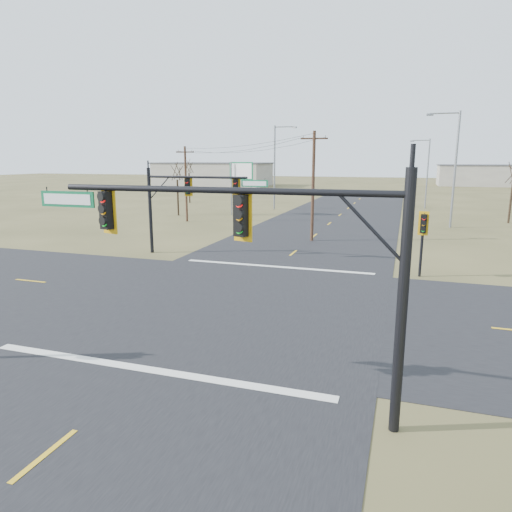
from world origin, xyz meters
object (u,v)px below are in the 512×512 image
at_px(streetlight_c, 276,163).
at_px(bare_tree_a, 177,171).
at_px(mast_arm_near, 244,236).
at_px(pedestal_signal_ne, 423,228).
at_px(streetlight_a, 453,163).
at_px(utility_pole_far, 186,182).
at_px(bare_tree_b, 189,166).
at_px(utility_pole_near, 313,185).
at_px(streetlight_b, 426,170).
at_px(highway_sign, 241,178).
at_px(mast_arm_far, 192,193).

xyz_separation_m(streetlight_c, bare_tree_a, (-9.28, -10.30, -0.88)).
bearing_deg(mast_arm_near, pedestal_signal_ne, 88.93).
bearing_deg(streetlight_a, utility_pole_far, 174.64).
relative_size(mast_arm_near, bare_tree_b, 1.47).
height_order(utility_pole_near, streetlight_b, streetlight_b).
xyz_separation_m(mast_arm_near, bare_tree_b, (-27.88, 53.19, 0.91)).
relative_size(pedestal_signal_ne, streetlight_c, 0.35).
relative_size(mast_arm_near, streetlight_c, 0.95).
height_order(highway_sign, streetlight_a, streetlight_a).
distance_m(mast_arm_far, bare_tree_a, 23.94).
height_order(mast_arm_far, highway_sign, highway_sign).
height_order(streetlight_c, bare_tree_b, streetlight_c).
xyz_separation_m(mast_arm_far, utility_pole_near, (6.71, 8.32, 0.23)).
relative_size(mast_arm_far, highway_sign, 1.40).
bearing_deg(highway_sign, utility_pole_near, -36.18).
height_order(utility_pole_far, streetlight_c, streetlight_c).
bearing_deg(mast_arm_near, highway_sign, 125.82).
distance_m(utility_pole_far, bare_tree_b, 21.70).
distance_m(highway_sign, streetlight_a, 23.17).
relative_size(mast_arm_far, streetlight_a, 0.80).
relative_size(pedestal_signal_ne, utility_pole_far, 0.48).
distance_m(mast_arm_near, mast_arm_far, 20.24).
relative_size(streetlight_c, bare_tree_b, 1.55).
bearing_deg(mast_arm_far, highway_sign, 80.55).
bearing_deg(utility_pole_far, bare_tree_b, 115.46).
relative_size(streetlight_a, bare_tree_b, 1.58).
relative_size(highway_sign, bare_tree_b, 0.90).
distance_m(utility_pole_near, highway_sign, 18.95).
bearing_deg(bare_tree_a, streetlight_c, 47.97).
height_order(mast_arm_far, pedestal_signal_ne, mast_arm_far).
bearing_deg(utility_pole_far, highway_sign, 63.26).
bearing_deg(mast_arm_near, mast_arm_far, 135.48).
bearing_deg(utility_pole_far, mast_arm_far, -62.01).
relative_size(streetlight_a, bare_tree_a, 1.67).
xyz_separation_m(streetlight_b, streetlight_c, (-18.97, -7.47, 0.92)).
relative_size(utility_pole_far, bare_tree_b, 1.13).
bearing_deg(streetlight_c, utility_pole_near, -43.90).
bearing_deg(mast_arm_near, utility_pole_far, 134.67).
relative_size(mast_arm_far, utility_pole_far, 1.11).
relative_size(streetlight_b, bare_tree_a, 1.40).
xyz_separation_m(mast_arm_far, pedestal_signal_ne, (14.92, -1.43, -1.56)).
bearing_deg(mast_arm_far, utility_pole_far, 96.70).
distance_m(mast_arm_far, highway_sign, 23.81).
height_order(mast_arm_far, streetlight_a, streetlight_a).
xyz_separation_m(utility_pole_near, bare_tree_b, (-24.56, 27.29, 1.02)).
bearing_deg(streetlight_c, streetlight_b, 44.98).
distance_m(streetlight_a, bare_tree_b, 39.08).
height_order(mast_arm_near, streetlight_b, streetlight_b).
distance_m(pedestal_signal_ne, utility_pole_near, 12.87).
xyz_separation_m(streetlight_a, streetlight_b, (-1.73, 18.44, -1.00)).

